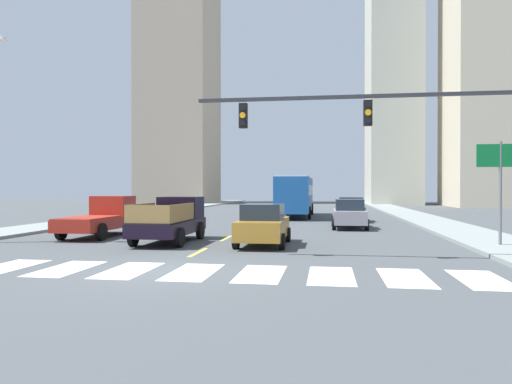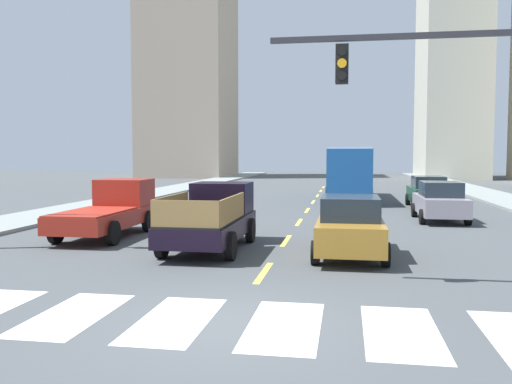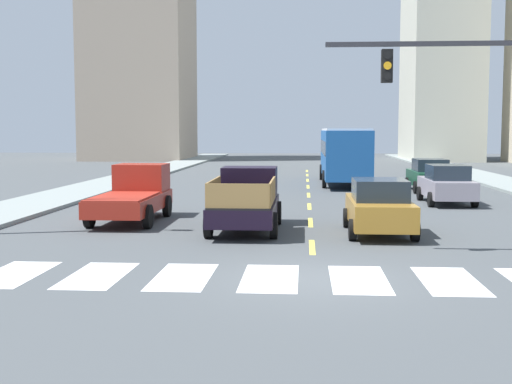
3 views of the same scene
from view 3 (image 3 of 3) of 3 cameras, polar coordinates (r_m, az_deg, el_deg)
name	(u,v)px [view 3 (image 3 of 3)]	position (r m, az deg, el deg)	size (l,w,h in m)	color
ground_plane	(314,279)	(14.84, 4.95, -7.32)	(160.00, 160.00, 0.00)	#44484B
sidewalk_left	(71,194)	(34.61, -15.39, -0.16)	(3.28, 110.00, 0.15)	gray
crosswalk_stripe_1	(14,274)	(16.20, -19.79, -6.53)	(1.22, 2.83, 0.01)	silver
crosswalk_stripe_2	(98,275)	(15.53, -13.24, -6.86)	(1.22, 2.83, 0.01)	silver
crosswalk_stripe_3	(183,277)	(15.07, -6.18, -7.12)	(1.22, 2.83, 0.01)	silver
crosswalk_stripe_4	(270,278)	(14.86, 1.20, -7.27)	(1.22, 2.83, 0.01)	silver
crosswalk_stripe_5	(359,279)	(14.89, 8.68, -7.30)	(1.22, 2.83, 0.01)	silver
crosswalk_stripe_6	(449,281)	(15.16, 16.01, -7.22)	(1.22, 2.83, 0.01)	silver
lane_dash_0	(312,247)	(18.76, 4.76, -4.65)	(0.16, 2.40, 0.01)	#DECC48
lane_dash_1	(310,222)	(23.71, 4.62, -2.58)	(0.16, 2.40, 0.01)	#DECC48
lane_dash_2	(309,206)	(28.67, 4.53, -1.22)	(0.16, 2.40, 0.01)	#DECC48
lane_dash_3	(309,195)	(33.64, 4.47, -0.26)	(0.16, 2.40, 0.01)	#DECC48
lane_dash_4	(308,187)	(38.62, 4.42, 0.45)	(0.16, 2.40, 0.01)	#DECC48
lane_dash_5	(308,180)	(43.60, 4.38, 1.00)	(0.16, 2.40, 0.01)	#DECC48
lane_dash_6	(307,175)	(48.59, 4.35, 1.44)	(0.16, 2.40, 0.01)	#DECC48
lane_dash_7	(307,171)	(53.58, 4.33, 1.79)	(0.16, 2.40, 0.01)	#DECC48
pickup_stakebed	(247,200)	(22.03, -0.79, -0.71)	(2.18, 5.20, 1.96)	black
pickup_dark	(134,195)	(24.56, -10.27, -0.21)	(2.18, 5.20, 1.96)	maroon
city_bus	(344,151)	(40.75, 7.45, 3.42)	(2.72, 10.80, 3.32)	#1A5094
sedan_far	(447,184)	(30.68, 15.80, 0.63)	(2.02, 4.40, 1.72)	gray
sedan_mid	(379,207)	(21.26, 10.35, -1.22)	(2.02, 4.40, 1.72)	#A17025
sedan_near_right	(429,175)	(36.69, 14.44, 1.39)	(2.02, 4.40, 1.72)	#18482F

